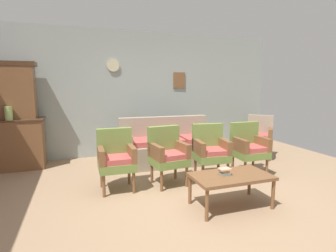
% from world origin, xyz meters
% --- Properties ---
extents(ground_plane, '(7.68, 7.68, 0.00)m').
position_xyz_m(ground_plane, '(0.00, 0.00, 0.00)').
color(ground_plane, '#997A5B').
extents(wall_back_with_decor, '(6.40, 0.09, 2.70)m').
position_xyz_m(wall_back_with_decor, '(0.00, 2.63, 1.35)').
color(wall_back_with_decor, '#939E99').
rests_on(wall_back_with_decor, ground).
extents(side_cabinet, '(1.16, 0.55, 0.93)m').
position_xyz_m(side_cabinet, '(-2.54, 2.25, 0.47)').
color(side_cabinet, brown).
rests_on(side_cabinet, ground).
extents(cabinet_upper_hutch, '(0.99, 0.38, 1.03)m').
position_xyz_m(cabinet_upper_hutch, '(-2.54, 2.33, 1.45)').
color(cabinet_upper_hutch, brown).
rests_on(cabinet_upper_hutch, side_cabinet).
extents(vase_on_cabinet, '(0.13, 0.13, 0.24)m').
position_xyz_m(vase_on_cabinet, '(-2.50, 2.07, 1.05)').
color(vase_on_cabinet, '#9EBF6A').
rests_on(vase_on_cabinet, side_cabinet).
extents(floral_couch, '(1.88, 0.87, 0.90)m').
position_xyz_m(floral_couch, '(0.31, 1.68, 0.33)').
color(floral_couch, gray).
rests_on(floral_couch, ground).
extents(armchair_row_middle, '(0.52, 0.49, 0.90)m').
position_xyz_m(armchair_row_middle, '(-0.85, 0.64, 0.50)').
color(armchair_row_middle, olive).
rests_on(armchair_row_middle, ground).
extents(armchair_near_couch_end, '(0.57, 0.55, 0.90)m').
position_xyz_m(armchair_near_couch_end, '(-0.06, 0.60, 0.50)').
color(armchair_near_couch_end, olive).
rests_on(armchair_near_couch_end, ground).
extents(armchair_near_cabinet, '(0.57, 0.55, 0.90)m').
position_xyz_m(armchair_near_cabinet, '(0.69, 0.61, 0.50)').
color(armchair_near_cabinet, olive).
rests_on(armchair_near_cabinet, ground).
extents(armchair_by_doorway, '(0.53, 0.50, 0.90)m').
position_xyz_m(armchair_by_doorway, '(1.40, 0.57, 0.50)').
color(armchair_by_doorway, olive).
rests_on(armchair_by_doorway, ground).
extents(wingback_chair_by_fireplace, '(0.71, 0.71, 0.90)m').
position_xyz_m(wingback_chair_by_fireplace, '(2.29, 1.41, 0.50)').
color(wingback_chair_by_fireplace, gray).
rests_on(wingback_chair_by_fireplace, ground).
extents(coffee_table, '(1.00, 0.56, 0.42)m').
position_xyz_m(coffee_table, '(0.44, -0.41, 0.38)').
color(coffee_table, brown).
rests_on(coffee_table, ground).
extents(book_stack_on_table, '(0.14, 0.11, 0.09)m').
position_xyz_m(book_stack_on_table, '(0.36, -0.38, 0.47)').
color(book_stack_on_table, gray).
rests_on(book_stack_on_table, coffee_table).
extents(floor_vase_by_wall, '(0.26, 0.26, 0.76)m').
position_xyz_m(floor_vase_by_wall, '(2.85, 2.15, 0.38)').
color(floor_vase_by_wall, '#706D49').
rests_on(floor_vase_by_wall, ground).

